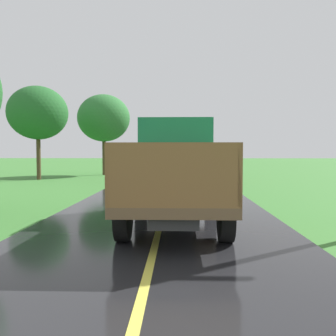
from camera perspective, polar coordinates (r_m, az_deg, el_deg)
name	(u,v)px	position (r m, az deg, el deg)	size (l,w,h in m)	color
banana_truck_near	(175,168)	(9.58, 1.20, -0.08)	(2.38, 5.82, 2.80)	#2D2D30
banana_truck_far	(175,159)	(21.37, 1.21, 1.45)	(2.38, 5.85, 2.80)	#2D2D30
roadside_tree_mid_right	(38,113)	(25.64, -20.46, 8.40)	(4.02, 4.02, 6.37)	#4C3823
roadside_tree_far_left	(104,118)	(29.32, -10.44, 7.99)	(4.26, 4.26, 6.58)	#4C3823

